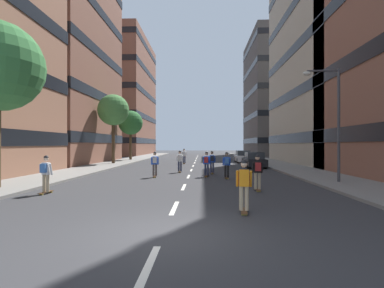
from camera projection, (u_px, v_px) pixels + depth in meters
ground_plane at (194, 164)px, 32.48m from camera, size 151.30×151.30×0.00m
sidewalk_left at (121, 162)px, 35.98m from camera, size 3.87×69.35×0.14m
sidewalk_right at (269, 162)px, 35.28m from camera, size 3.87×69.35×0.14m
lane_markings at (194, 164)px, 32.76m from camera, size 0.16×57.20×0.01m
building_left_mid at (41, 39)px, 34.92m from camera, size 15.43×16.83×30.19m
building_left_far at (113, 97)px, 63.29m from camera, size 15.43×21.75×25.37m
building_right_mid at (355, 57)px, 33.49m from camera, size 15.43×19.95×24.87m
building_right_far at (285, 96)px, 61.86m from camera, size 15.43×18.72×25.41m
parked_car_near at (243, 157)px, 36.24m from camera, size 1.82×4.40×1.52m
parked_car_mid at (254, 160)px, 28.24m from camera, size 1.82×4.40×1.52m
street_tree_near at (131, 123)px, 40.51m from camera, size 3.43×3.43×6.94m
street_tree_far at (113, 110)px, 32.71m from camera, size 3.55×3.55×7.87m
streetlamp_right at (332, 112)px, 16.47m from camera, size 2.13×0.30×6.50m
skater_0 at (184, 155)px, 33.43m from camera, size 0.54×0.91×1.78m
skater_1 at (244, 183)px, 9.48m from camera, size 0.55×0.92×1.78m
skater_2 at (227, 163)px, 19.00m from camera, size 0.54×0.91×1.78m
skater_3 at (207, 162)px, 20.18m from camera, size 0.56×0.92×1.78m
skater_4 at (212, 161)px, 22.13m from camera, size 0.53×0.90×1.78m
skater_5 at (258, 170)px, 14.00m from camera, size 0.54×0.91×1.78m
skater_6 at (180, 160)px, 23.20m from camera, size 0.54×0.90×1.78m
skater_7 at (155, 163)px, 19.84m from camera, size 0.55×0.92×1.78m
skater_8 at (46, 172)px, 13.15m from camera, size 0.55×0.92×1.78m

